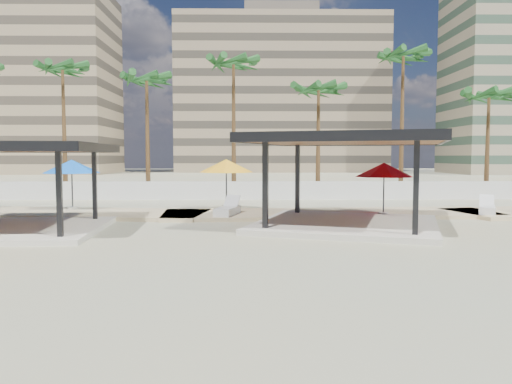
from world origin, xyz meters
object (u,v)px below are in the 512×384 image
(umbrella_c, at_px, (384,170))
(lounger_a, at_px, (228,210))
(pavilion_central, at_px, (347,172))
(pavilion_west, at_px, (14,179))
(lounger_b, at_px, (487,209))

(umbrella_c, distance_m, lounger_a, 7.42)
(pavilion_central, bearing_deg, pavilion_west, -155.94)
(lounger_a, bearing_deg, lounger_b, -73.39)
(pavilion_central, bearing_deg, umbrella_c, 69.19)
(pavilion_central, height_order, lounger_a, pavilion_central)
(pavilion_west, relative_size, umbrella_c, 2.58)
(lounger_a, bearing_deg, pavilion_west, 131.10)
(lounger_a, distance_m, lounger_b, 12.31)
(umbrella_c, height_order, lounger_a, umbrella_c)
(lounger_a, bearing_deg, umbrella_c, -76.45)
(pavilion_west, relative_size, lounger_a, 3.01)
(lounger_b, bearing_deg, lounger_a, 117.14)
(pavilion_west, xyz_separation_m, lounger_a, (7.85, 4.03, -1.62))
(pavilion_central, xyz_separation_m, lounger_a, (-4.95, 2.79, -1.84))
(pavilion_central, relative_size, lounger_a, 4.00)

